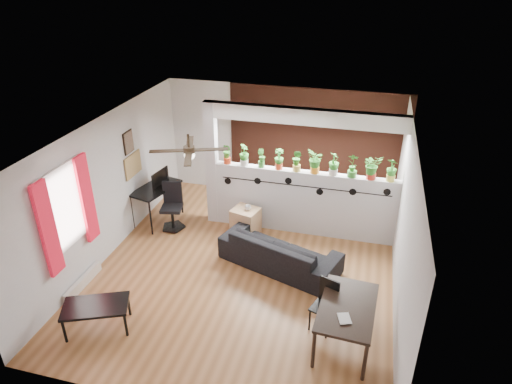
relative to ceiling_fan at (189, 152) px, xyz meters
The scene contains 31 objects.
room_shell 1.33m from the ceiling_fan, 20.56° to the left, with size 6.30×7.10×2.90m.
partition_wall 2.91m from the ceiling_fan, 48.37° to the left, with size 3.60×0.18×1.35m, color #BCBCC1.
ceiling_header 2.41m from the ceiling_fan, 48.37° to the left, with size 3.60×0.18×0.30m, color white.
pier_column 2.09m from the ceiling_fan, 99.77° to the left, with size 0.22×0.20×2.60m, color #BCBCC1.
brick_panel 3.78m from the ceiling_fan, 63.93° to the left, with size 3.90×0.05×2.60m, color #9B432D.
vine_decal 2.64m from the ceiling_fan, 46.80° to the left, with size 3.31×0.01×0.30m.
window_assembly 2.13m from the ceiling_fan, 152.87° to the right, with size 0.09×1.30×1.55m.
baseboard_heater 2.96m from the ceiling_fan, 152.65° to the right, with size 0.08×1.00×0.18m, color silver.
corkboard 2.38m from the ceiling_fan, 144.85° to the left, with size 0.03×0.60×0.45m, color #9B7D4A.
framed_art 2.19m from the ceiling_fan, 145.97° to the left, with size 0.03×0.34×0.44m.
ceiling_fan is the anchor object (origin of this frame).
potted_plant_0 1.95m from the ceiling_fan, 89.36° to the left, with size 0.27×0.26×0.41m.
potted_plant_1 1.98m from the ceiling_fan, 78.35° to the left, with size 0.18×0.23×0.44m.
potted_plant_2 2.09m from the ceiling_fan, 68.14° to the left, with size 0.20×0.17×0.37m.
potted_plant_3 2.23m from the ceiling_fan, 59.19° to the left, with size 0.24×0.21×0.41m.
potted_plant_4 2.41m from the ceiling_fan, 51.64° to the left, with size 0.28×0.26×0.43m.
potted_plant_5 2.63m from the ceiling_fan, 45.39° to the left, with size 0.24×0.28×0.47m.
potted_plant_6 2.88m from the ceiling_fan, 40.24° to the left, with size 0.29×0.30×0.45m.
potted_plant_7 3.15m from the ceiling_fan, 36.00° to the left, with size 0.27×0.23×0.47m.
potted_plant_8 3.43m from the ceiling_fan, 32.47° to the left, with size 0.31×0.29×0.48m.
potted_plant_9 3.73m from the ceiling_fan, 29.51° to the left, with size 0.28×0.26×0.44m.
sofa 2.50m from the ceiling_fan, 20.99° to the left, with size 2.07×0.81×0.61m, color black.
cube_shelf 2.47m from the ceiling_fan, 68.86° to the left, with size 0.50×0.44×0.61m, color #A67D57.
cup 2.21m from the ceiling_fan, 67.02° to the left, with size 0.12×0.12×0.09m, color gray.
computer_desk 2.61m from the ceiling_fan, 134.80° to the left, with size 0.82×1.20×0.79m.
monitor 2.60m from the ceiling_fan, 132.01° to the left, with size 0.05×0.31×0.18m, color black.
office_chair 2.50m from the ceiling_fan, 128.66° to the left, with size 0.51×0.51×0.98m.
dining_table 3.36m from the ceiling_fan, 21.51° to the right, with size 0.84×1.30×0.69m.
book 3.35m from the ceiling_fan, 27.70° to the right, with size 0.16×0.22×0.02m, color gray.
folding_chair 3.09m from the ceiling_fan, 18.38° to the right, with size 0.43×0.43×0.84m.
coffee_table 2.73m from the ceiling_fan, 118.72° to the right, with size 1.08×0.86×0.44m.
Camera 1 is at (1.90, -6.45, 5.04)m, focal length 32.00 mm.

